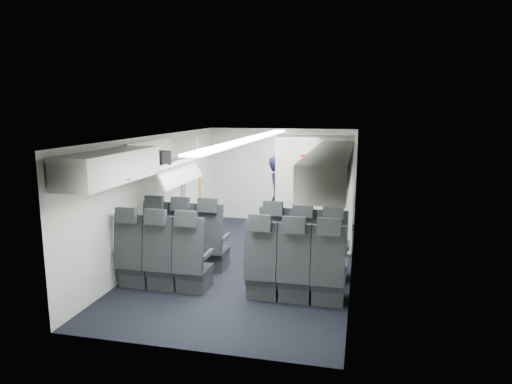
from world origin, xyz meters
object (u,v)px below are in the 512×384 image
at_px(seat_row_front, 243,248).
at_px(flight_attendant, 278,199).
at_px(carry_on_bag, 157,158).
at_px(seat_row_mid, 227,267).
at_px(boarding_door, 192,188).
at_px(galley_unit, 321,184).

xyz_separation_m(seat_row_front, flight_attendant, (0.23, 1.89, 0.45)).
xyz_separation_m(flight_attendant, carry_on_bag, (-1.63, -1.95, 0.98)).
bearing_deg(seat_row_front, carry_on_bag, -177.50).
relative_size(seat_row_mid, carry_on_bag, 8.75).
bearing_deg(boarding_door, seat_row_front, -51.84).
bearing_deg(flight_attendant, carry_on_bag, 128.53).
bearing_deg(galley_unit, boarding_door, -155.72).
relative_size(seat_row_front, boarding_door, 1.79).
bearing_deg(seat_row_mid, seat_row_front, 90.00).
bearing_deg(flight_attendant, seat_row_front, 161.38).
bearing_deg(boarding_door, carry_on_bag, -83.63).
bearing_deg(galley_unit, seat_row_mid, -102.88).
distance_m(boarding_door, carry_on_bag, 2.33).
bearing_deg(seat_row_mid, galley_unit, 77.12).
xyz_separation_m(seat_row_front, seat_row_mid, (0.00, -0.90, 0.00)).
height_order(seat_row_front, boarding_door, boarding_door).
bearing_deg(boarding_door, galley_unit, 24.28).
height_order(flight_attendant, carry_on_bag, carry_on_bag).
distance_m(galley_unit, carry_on_bag, 4.16).
xyz_separation_m(seat_row_front, carry_on_bag, (-1.40, -0.06, 1.42)).
xyz_separation_m(seat_row_mid, carry_on_bag, (-1.40, 0.84, 1.42)).
height_order(galley_unit, carry_on_bag, carry_on_bag).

